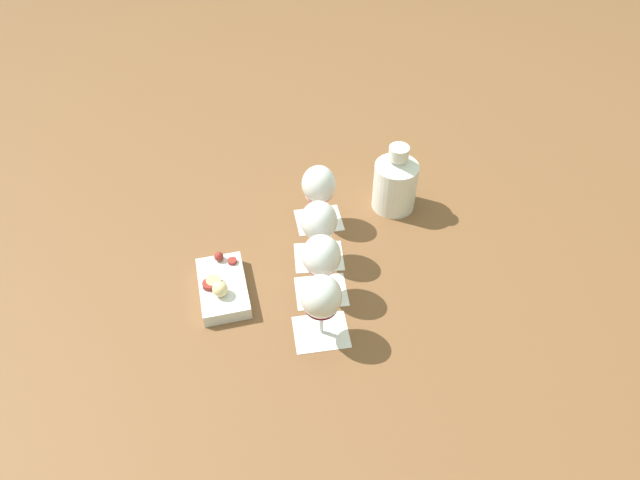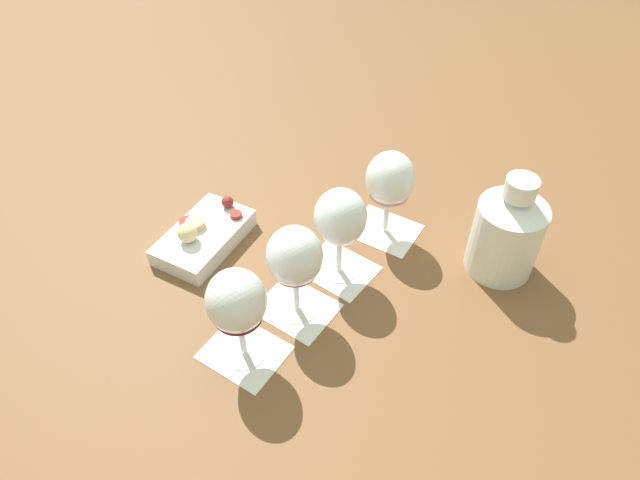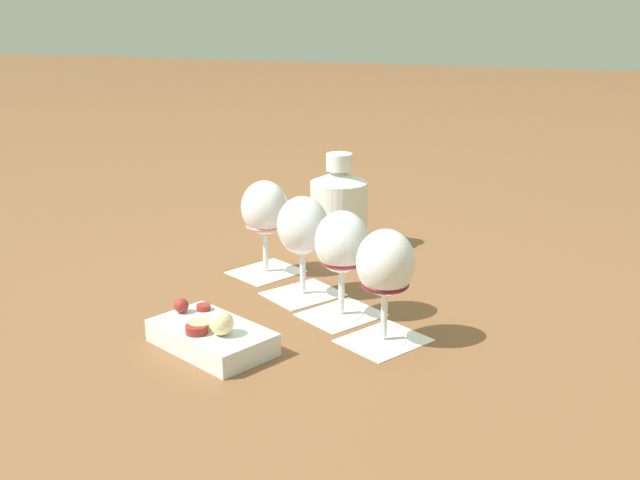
# 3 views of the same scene
# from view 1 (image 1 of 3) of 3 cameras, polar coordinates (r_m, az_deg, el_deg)

# --- Properties ---
(ground_plane) EXTENTS (8.00, 8.00, 0.00)m
(ground_plane) POSITION_cam_1_polar(r_m,az_deg,el_deg) (1.27, -0.03, -3.26)
(ground_plane) COLOR brown
(tasting_card_0) EXTENTS (0.14, 0.14, 0.00)m
(tasting_card_0) POSITION_cam_1_polar(r_m,az_deg,el_deg) (1.39, -0.11, 2.02)
(tasting_card_0) COLOR white
(tasting_card_0) RESTS_ON ground_plane
(tasting_card_1) EXTENTS (0.14, 0.14, 0.00)m
(tasting_card_1) POSITION_cam_1_polar(r_m,az_deg,el_deg) (1.30, -0.11, -1.67)
(tasting_card_1) COLOR white
(tasting_card_1) RESTS_ON ground_plane
(tasting_card_2) EXTENTS (0.14, 0.14, 0.00)m
(tasting_card_2) POSITION_cam_1_polar(r_m,az_deg,el_deg) (1.24, 0.13, -5.15)
(tasting_card_2) COLOR white
(tasting_card_2) RESTS_ON ground_plane
(tasting_card_3) EXTENTS (0.14, 0.14, 0.00)m
(tasting_card_3) POSITION_cam_1_polar(r_m,az_deg,el_deg) (1.17, 0.11, -9.18)
(tasting_card_3) COLOR white
(tasting_card_3) RESTS_ON ground_plane
(wine_glass_0) EXTENTS (0.08, 0.08, 0.16)m
(wine_glass_0) POSITION_cam_1_polar(r_m,az_deg,el_deg) (1.32, -0.12, 5.38)
(wine_glass_0) COLOR white
(wine_glass_0) RESTS_ON tasting_card_0
(wine_glass_1) EXTENTS (0.08, 0.08, 0.16)m
(wine_glass_1) POSITION_cam_1_polar(r_m,az_deg,el_deg) (1.23, -0.11, 1.69)
(wine_glass_1) COLOR white
(wine_glass_1) RESTS_ON tasting_card_1
(wine_glass_2) EXTENTS (0.08, 0.08, 0.16)m
(wine_glass_2) POSITION_cam_1_polar(r_m,az_deg,el_deg) (1.16, 0.14, -1.82)
(wine_glass_2) COLOR white
(wine_glass_2) RESTS_ON tasting_card_2
(wine_glass_3) EXTENTS (0.08, 0.08, 0.16)m
(wine_glass_3) POSITION_cam_1_polar(r_m,az_deg,el_deg) (1.09, 0.12, -5.93)
(wine_glass_3) COLOR white
(wine_glass_3) RESTS_ON tasting_card_3
(ceramic_vase) EXTENTS (0.11, 0.11, 0.18)m
(ceramic_vase) POSITION_cam_1_polar(r_m,az_deg,el_deg) (1.40, 7.55, 5.84)
(ceramic_vase) COLOR white
(ceramic_vase) RESTS_ON ground_plane
(snack_dish) EXTENTS (0.19, 0.17, 0.06)m
(snack_dish) POSITION_cam_1_polar(r_m,az_deg,el_deg) (1.24, -9.73, -4.66)
(snack_dish) COLOR silver
(snack_dish) RESTS_ON ground_plane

